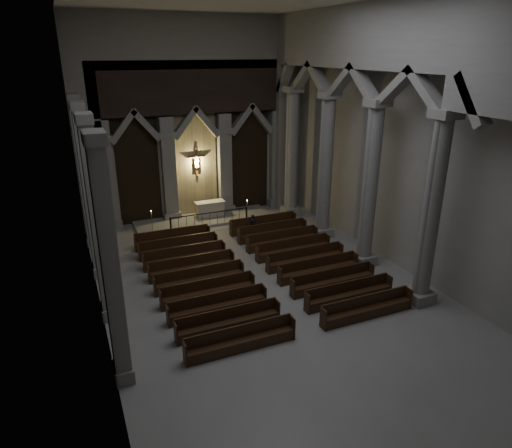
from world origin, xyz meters
The scene contains 11 objects.
room centered at (0.00, 0.00, 7.60)m, with size 24.00×24.10×12.00m.
sanctuary_wall centered at (0.00, 11.54, 6.62)m, with size 14.00×0.77×12.00m.
right_arcade centered at (5.50, 1.33, 7.83)m, with size 1.00×24.00×12.00m.
left_pilasters centered at (-6.75, 3.50, 3.91)m, with size 0.60×13.00×8.03m.
sanctuary_step centered at (0.00, 10.60, 0.07)m, with size 8.50×2.60×0.15m, color gray.
altar centered at (0.52, 10.90, 0.63)m, with size 1.85×0.74×0.94m.
altar_rail centered at (0.00, 9.37, 0.63)m, with size 4.86×0.09×0.95m.
candle_stand_left centered at (-3.37, 9.81, 0.37)m, with size 0.23×0.23×1.38m.
candle_stand_right centered at (2.32, 9.08, 0.41)m, with size 0.25×0.25×1.50m.
pews centered at (0.00, 2.44, 0.30)m, with size 9.53×10.59×0.92m.
worshipper centered at (2.05, 7.50, 0.55)m, with size 0.40×0.26×1.10m, color black.
Camera 1 is at (-7.56, -15.37, 10.03)m, focal length 32.00 mm.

